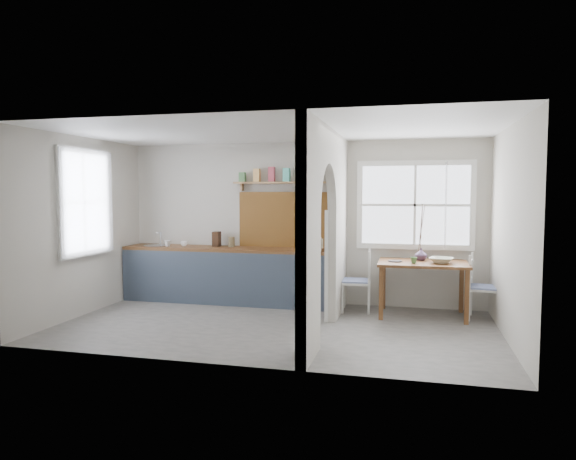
% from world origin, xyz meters
% --- Properties ---
extents(floor, '(5.80, 3.20, 0.01)m').
position_xyz_m(floor, '(0.00, 0.00, 0.00)').
color(floor, gray).
rests_on(floor, ground).
extents(ceiling, '(5.80, 3.20, 0.01)m').
position_xyz_m(ceiling, '(0.00, 0.00, 2.60)').
color(ceiling, '#BAB6AA').
rests_on(ceiling, walls).
extents(walls, '(5.81, 3.21, 2.60)m').
position_xyz_m(walls, '(0.00, 0.00, 1.30)').
color(walls, '#BAB6AA').
rests_on(walls, floor).
extents(partition, '(0.12, 3.20, 2.60)m').
position_xyz_m(partition, '(0.70, 0.06, 1.45)').
color(partition, '#BAB6AA').
rests_on(partition, floor).
extents(kitchen_window, '(0.10, 1.16, 1.50)m').
position_xyz_m(kitchen_window, '(-2.87, 0.00, 1.65)').
color(kitchen_window, white).
rests_on(kitchen_window, walls).
extents(nook_window, '(1.76, 0.10, 1.30)m').
position_xyz_m(nook_window, '(1.80, 1.56, 1.60)').
color(nook_window, white).
rests_on(nook_window, walls).
extents(counter, '(3.50, 0.60, 0.90)m').
position_xyz_m(counter, '(-1.13, 1.33, 0.46)').
color(counter, brown).
rests_on(counter, floor).
extents(sink, '(0.40, 0.40, 0.02)m').
position_xyz_m(sink, '(-2.43, 1.30, 0.89)').
color(sink, silver).
rests_on(sink, counter).
extents(backsplash, '(1.65, 0.03, 0.90)m').
position_xyz_m(backsplash, '(-0.20, 1.58, 1.35)').
color(backsplash, brown).
rests_on(backsplash, walls).
extents(shelf, '(1.75, 0.20, 0.21)m').
position_xyz_m(shelf, '(-0.20, 1.49, 2.00)').
color(shelf, '#B17A4E').
rests_on(shelf, walls).
extents(pendant_lamp, '(0.26, 0.26, 0.16)m').
position_xyz_m(pendant_lamp, '(0.15, 1.15, 1.88)').
color(pendant_lamp, silver).
rests_on(pendant_lamp, ceiling).
extents(utensil_rail, '(0.02, 0.50, 0.02)m').
position_xyz_m(utensil_rail, '(0.61, 0.90, 1.45)').
color(utensil_rail, silver).
rests_on(utensil_rail, partition).
extents(dining_table, '(1.27, 0.86, 0.79)m').
position_xyz_m(dining_table, '(1.93, 1.08, 0.40)').
color(dining_table, brown).
rests_on(dining_table, floor).
extents(chair_left, '(0.45, 0.45, 0.93)m').
position_xyz_m(chair_left, '(0.96, 1.16, 0.46)').
color(chair_left, silver).
rests_on(chair_left, floor).
extents(chair_right, '(0.49, 0.49, 0.92)m').
position_xyz_m(chair_right, '(2.77, 1.07, 0.46)').
color(chair_right, silver).
rests_on(chair_right, floor).
extents(kettle, '(0.25, 0.22, 0.25)m').
position_xyz_m(kettle, '(0.34, 1.17, 1.02)').
color(kettle, white).
rests_on(kettle, counter).
extents(mug_a, '(0.11, 0.11, 0.10)m').
position_xyz_m(mug_a, '(-2.17, 1.21, 0.95)').
color(mug_a, silver).
rests_on(mug_a, counter).
extents(mug_b, '(0.12, 0.12, 0.08)m').
position_xyz_m(mug_b, '(-1.92, 1.31, 0.94)').
color(mug_b, white).
rests_on(mug_b, counter).
extents(knife_block, '(0.12, 0.16, 0.25)m').
position_xyz_m(knife_block, '(-1.38, 1.41, 1.02)').
color(knife_block, '#301F14').
rests_on(knife_block, counter).
extents(jar, '(0.14, 0.14, 0.17)m').
position_xyz_m(jar, '(-1.11, 1.39, 0.98)').
color(jar, brown).
rests_on(jar, counter).
extents(towel_magenta, '(0.02, 0.03, 0.54)m').
position_xyz_m(towel_magenta, '(0.58, 0.98, 0.28)').
color(towel_magenta, '#B31C5E').
rests_on(towel_magenta, counter).
extents(towel_orange, '(0.02, 0.03, 0.51)m').
position_xyz_m(towel_orange, '(0.58, 0.92, 0.25)').
color(towel_orange, orange).
rests_on(towel_orange, counter).
extents(bowl, '(0.40, 0.40, 0.08)m').
position_xyz_m(bowl, '(2.18, 1.02, 0.83)').
color(bowl, beige).
rests_on(bowl, dining_table).
extents(table_cup, '(0.13, 0.13, 0.09)m').
position_xyz_m(table_cup, '(1.80, 0.89, 0.84)').
color(table_cup, '#4C8344').
rests_on(table_cup, dining_table).
extents(plate, '(0.25, 0.25, 0.02)m').
position_xyz_m(plate, '(1.53, 1.02, 0.80)').
color(plate, '#2D2A2A').
rests_on(plate, dining_table).
extents(vase, '(0.19, 0.19, 0.18)m').
position_xyz_m(vase, '(1.90, 1.25, 0.88)').
color(vase, '#493553').
rests_on(vase, dining_table).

